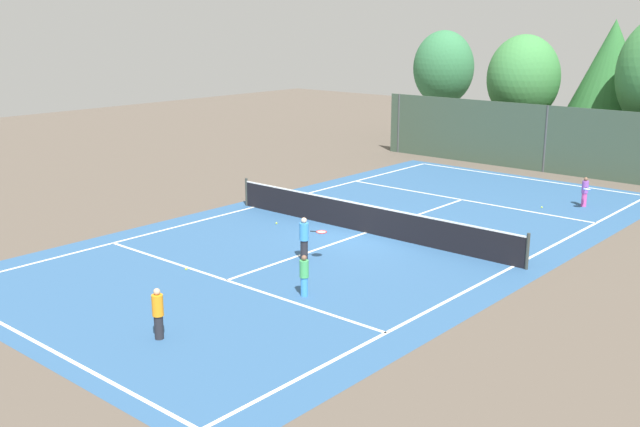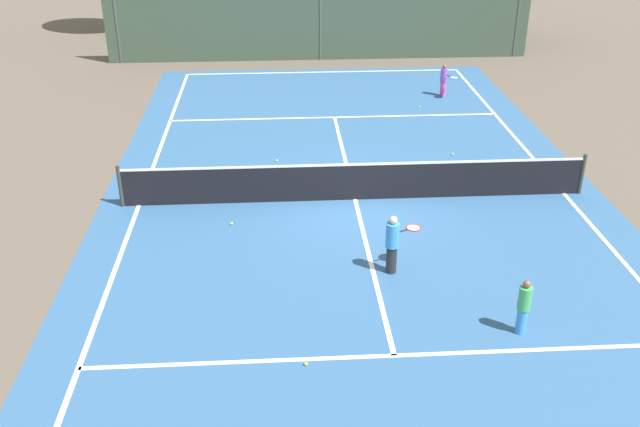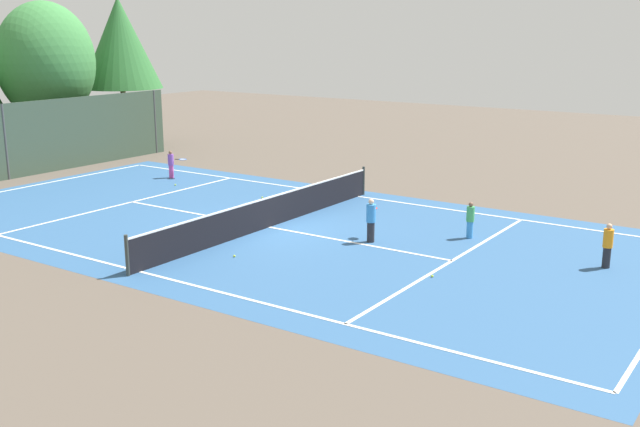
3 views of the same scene
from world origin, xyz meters
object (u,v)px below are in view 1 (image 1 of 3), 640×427
Objects in this scene: player_3 at (305,238)px; tennis_ball_5 at (542,207)px; player_2 at (304,275)px; tennis_ball_3 at (367,208)px; tennis_ball_2 at (490,232)px; tennis_ball_1 at (276,223)px; tennis_ball_0 at (438,233)px; tennis_ball_4 at (186,269)px; player_1 at (158,313)px; player_0 at (585,191)px.

tennis_ball_5 is at bearing 76.17° from player_3.
player_2 reaches higher than tennis_ball_3.
tennis_ball_2 is (0.76, 8.68, -0.54)m from player_2.
player_2 is 7.26m from tennis_ball_1.
tennis_ball_4 is at bearing -113.69° from tennis_ball_0.
player_2 is 7.37m from tennis_ball_0.
player_1 is at bearing -73.54° from tennis_ball_3.
tennis_ball_2 is 10.53m from tennis_ball_4.
player_0 is at bearing 72.45° from tennis_ball_0.
player_2 is 17.10× the size of tennis_ball_4.
player_1 is at bearing -46.28° from tennis_ball_4.
tennis_ball_5 is at bearing 85.73° from player_1.
player_3 is at bearing -107.38° from player_0.
player_2 is (0.68, 4.19, -0.05)m from player_1.
player_3 is at bearing -103.83° from tennis_ball_5.
tennis_ball_4 and tennis_ball_5 have the same top height.
player_1 is (-2.42, -18.58, 0.01)m from player_0.
tennis_ball_3 is (-4.43, 8.50, -0.54)m from player_2.
tennis_ball_3 is at bearing 163.44° from tennis_ball_0.
player_0 is at bearing 82.57° from player_1.
tennis_ball_5 is at bearing 87.32° from player_2.
tennis_ball_1 and tennis_ball_3 have the same top height.
player_1 reaches higher than player_0.
tennis_ball_5 is (6.16, 8.43, 0.00)m from tennis_ball_1.
player_2 is at bearing 9.90° from tennis_ball_4.
tennis_ball_2 is 1.00× the size of tennis_ball_5.
player_1 is 11.54m from tennis_ball_0.
player_1 is 18.49× the size of tennis_ball_0.
player_2 is 17.10× the size of tennis_ball_3.
tennis_ball_4 is at bearing -74.02° from tennis_ball_1.
player_3 is 6.68m from tennis_ball_3.
player_2 is 3.07m from player_3.
player_3 reaches higher than tennis_ball_2.
tennis_ball_1 and tennis_ball_2 have the same top height.
tennis_ball_5 is at bearing 53.85° from tennis_ball_1.
tennis_ball_2 is (-0.98, -5.71, -0.58)m from player_0.
player_2 is at bearing 80.80° from player_1.
player_3 is at bearing -69.00° from tennis_ball_3.
tennis_ball_2 is (2.81, 6.39, -0.66)m from player_3.
tennis_ball_1 is (-7.29, -9.74, -0.58)m from player_0.
player_2 is 4.11m from tennis_ball_4.
tennis_ball_4 is (0.41, -9.20, 0.00)m from tennis_ball_3.
tennis_ball_4 is at bearing -170.10° from player_2.
tennis_ball_1 is at bearing -106.21° from tennis_ball_3.
tennis_ball_2 is at bearing 47.11° from tennis_ball_0.
tennis_ball_3 is (-2.38, 6.21, -0.66)m from player_3.
player_3 is 20.05× the size of tennis_ball_1.
tennis_ball_3 and tennis_ball_4 have the same top height.
player_2 is at bearing -92.68° from tennis_ball_5.
tennis_ball_3 is at bearing 106.46° from player_1.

